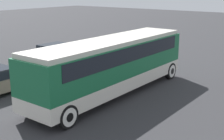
{
  "coord_description": "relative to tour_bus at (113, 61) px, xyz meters",
  "views": [
    {
      "loc": [
        -12.78,
        -9.79,
        5.66
      ],
      "look_at": [
        0.0,
        0.0,
        1.36
      ],
      "focal_mm": 50.0,
      "sensor_mm": 36.0,
      "label": 1
    }
  ],
  "objects": [
    {
      "name": "tour_bus",
      "position": [
        0.0,
        0.0,
        0.0
      ],
      "size": [
        10.92,
        2.56,
        3.03
      ],
      "color": "silver",
      "rests_on": "ground_plane"
    },
    {
      "name": "parked_car_near",
      "position": [
        3.38,
        8.25,
        -1.12
      ],
      "size": [
        4.2,
        1.82,
        1.4
      ],
      "color": "silver",
      "rests_on": "ground_plane"
    },
    {
      "name": "ground_plane",
      "position": [
        -0.1,
        -0.0,
        -1.82
      ],
      "size": [
        120.0,
        120.0,
        0.0
      ],
      "primitive_type": "plane",
      "color": "#2D2D30"
    }
  ]
}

